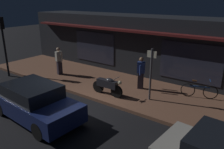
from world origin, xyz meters
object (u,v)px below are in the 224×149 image
person_bystander (141,72)px  traffic_light_pole (3,36)px  motorcycle (108,85)px  sign_post (151,72)px  parked_car_near (35,102)px  bicycle_parked (199,91)px  person_photographer (59,60)px

person_bystander → traffic_light_pole: (-7.82, -2.75, 1.45)m
motorcycle → person_bystander: bearing=62.7°
sign_post → parked_car_near: 5.08m
sign_post → person_bystander: bearing=137.1°
person_bystander → traffic_light_pole: size_ratio=0.46×
motorcycle → sign_post: size_ratio=0.71×
person_bystander → parked_car_near: size_ratio=0.40×
bicycle_parked → parked_car_near: bearing=-131.0°
parked_car_near → motorcycle: bearing=70.2°
person_photographer → parked_car_near: (3.14, -4.04, -0.32)m
motorcycle → bicycle_parked: bearing=32.0°
sign_post → bicycle_parked: bearing=41.3°
motorcycle → person_bystander: (0.86, 1.67, 0.38)m
person_photographer → parked_car_near: person_photographer is taller
motorcycle → parked_car_near: parked_car_near is taller
traffic_light_pole → parked_car_near: (5.78, -2.18, -1.77)m
bicycle_parked → sign_post: sign_post is taller
bicycle_parked → traffic_light_pole: (-10.60, -3.36, 1.97)m
person_photographer → traffic_light_pole: 3.54m
person_bystander → parked_car_near: person_bystander is taller
person_bystander → sign_post: bearing=-42.9°
person_photographer → sign_post: (6.19, -0.05, 0.48)m
person_photographer → sign_post: sign_post is taller
bicycle_parked → traffic_light_pole: traffic_light_pole is taller
traffic_light_pole → motorcycle: bearing=8.8°
person_photographer → parked_car_near: 5.13m
person_bystander → traffic_light_pole: traffic_light_pole is taller
person_bystander → traffic_light_pole: 8.41m
sign_post → traffic_light_pole: bearing=-168.4°
bicycle_parked → sign_post: bearing=-138.7°
person_photographer → person_bystander: bearing=9.8°
motorcycle → bicycle_parked: motorcycle is taller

